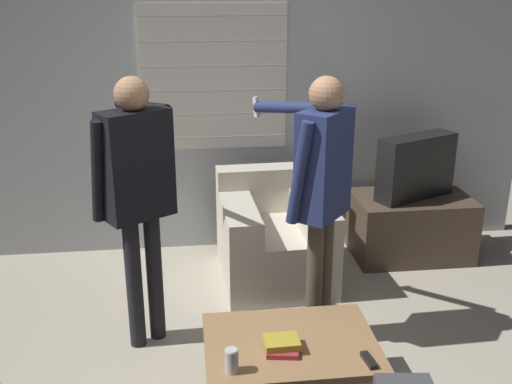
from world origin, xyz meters
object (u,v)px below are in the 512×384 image
at_px(person_left_standing, 137,182).
at_px(person_right_standing, 321,182).
at_px(book_stack, 282,345).
at_px(coffee_table, 291,347).
at_px(spare_remote, 369,360).
at_px(tv, 416,167).
at_px(armchair_beige, 274,237).
at_px(soda_can, 232,361).

xyz_separation_m(person_left_standing, person_right_standing, (1.08, -0.12, -0.01)).
height_order(person_right_standing, book_stack, person_right_standing).
bearing_deg(person_right_standing, coffee_table, -163.50).
bearing_deg(book_stack, spare_remote, -20.12).
bearing_deg(tv, person_right_standing, 22.62).
relative_size(armchair_beige, tv, 1.33).
distance_m(book_stack, spare_remote, 0.44).
height_order(tv, book_stack, tv).
relative_size(person_left_standing, spare_remote, 12.59).
bearing_deg(person_right_standing, soda_can, -175.27).
bearing_deg(person_right_standing, book_stack, -165.21).
distance_m(armchair_beige, person_right_standing, 1.16).
relative_size(armchair_beige, book_stack, 5.09).
distance_m(person_left_standing, person_right_standing, 1.08).
bearing_deg(tv, armchair_beige, -13.26).
height_order(person_right_standing, soda_can, person_right_standing).
height_order(soda_can, spare_remote, soda_can).
bearing_deg(tv, soda_can, 25.28).
bearing_deg(spare_remote, book_stack, 152.71).
bearing_deg(person_left_standing, book_stack, -79.73).
relative_size(coffee_table, soda_can, 7.17).
distance_m(tv, spare_remote, 2.22).
bearing_deg(armchair_beige, soda_can, 72.61).
bearing_deg(tv, coffee_table, 28.17).
xyz_separation_m(book_stack, soda_can, (-0.27, -0.14, 0.03)).
relative_size(armchair_beige, coffee_table, 1.04).
height_order(armchair_beige, person_right_standing, person_right_standing).
height_order(coffee_table, book_stack, book_stack).
bearing_deg(coffee_table, person_right_standing, 65.77).
xyz_separation_m(book_stack, spare_remote, (0.41, -0.15, -0.02)).
distance_m(coffee_table, person_right_standing, 0.97).
height_order(armchair_beige, soda_can, armchair_beige).
distance_m(armchair_beige, book_stack, 1.59).
distance_m(person_left_standing, book_stack, 1.27).
relative_size(tv, spare_remote, 5.25).
distance_m(person_right_standing, book_stack, 0.99).
bearing_deg(armchair_beige, person_right_standing, 96.59).
bearing_deg(armchair_beige, spare_remote, 94.86).
xyz_separation_m(armchair_beige, soda_can, (-0.46, -1.72, 0.13)).
xyz_separation_m(person_left_standing, spare_remote, (1.15, -0.95, -0.66)).
xyz_separation_m(person_left_standing, soda_can, (0.47, -0.95, -0.61)).
bearing_deg(soda_can, coffee_table, 33.91).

